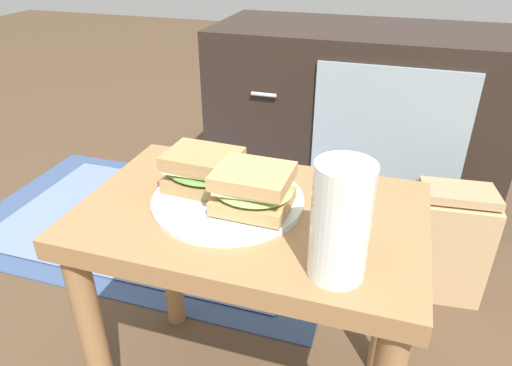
{
  "coord_description": "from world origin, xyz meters",
  "views": [
    {
      "loc": [
        0.2,
        -0.61,
        0.87
      ],
      "look_at": [
        0.01,
        0.0,
        0.51
      ],
      "focal_mm": 32.68,
      "sensor_mm": 36.0,
      "label": 1
    }
  ],
  "objects_px": {
    "plate": "(228,200)",
    "beer_glass": "(340,224)",
    "tv_cabinet": "(356,114)",
    "sandwich_front": "(204,170)",
    "sandwich_back": "(253,189)",
    "paper_bag": "(448,241)"
  },
  "relations": [
    {
      "from": "sandwich_back",
      "to": "paper_bag",
      "type": "distance_m",
      "value": 0.71
    },
    {
      "from": "plate",
      "to": "sandwich_front",
      "type": "distance_m",
      "value": 0.07
    },
    {
      "from": "sandwich_front",
      "to": "beer_glass",
      "type": "xyz_separation_m",
      "value": [
        0.25,
        -0.14,
        0.04
      ]
    },
    {
      "from": "sandwich_back",
      "to": "beer_glass",
      "type": "height_order",
      "value": "beer_glass"
    },
    {
      "from": "sandwich_front",
      "to": "sandwich_back",
      "type": "xyz_separation_m",
      "value": [
        0.1,
        -0.04,
        0.0
      ]
    },
    {
      "from": "plate",
      "to": "beer_glass",
      "type": "height_order",
      "value": "beer_glass"
    },
    {
      "from": "plate",
      "to": "paper_bag",
      "type": "distance_m",
      "value": 0.7
    },
    {
      "from": "sandwich_front",
      "to": "sandwich_back",
      "type": "relative_size",
      "value": 1.06
    },
    {
      "from": "plate",
      "to": "paper_bag",
      "type": "bearing_deg",
      "value": 47.57
    },
    {
      "from": "sandwich_front",
      "to": "beer_glass",
      "type": "relative_size",
      "value": 0.84
    },
    {
      "from": "plate",
      "to": "sandwich_front",
      "type": "xyz_separation_m",
      "value": [
        -0.05,
        0.02,
        0.04
      ]
    },
    {
      "from": "beer_glass",
      "to": "sandwich_back",
      "type": "bearing_deg",
      "value": 144.8
    },
    {
      "from": "plate",
      "to": "sandwich_back",
      "type": "relative_size",
      "value": 1.97
    },
    {
      "from": "tv_cabinet",
      "to": "beer_glass",
      "type": "relative_size",
      "value": 5.91
    },
    {
      "from": "plate",
      "to": "sandwich_front",
      "type": "height_order",
      "value": "sandwich_front"
    },
    {
      "from": "tv_cabinet",
      "to": "sandwich_back",
      "type": "xyz_separation_m",
      "value": [
        -0.06,
        -0.96,
        0.22
      ]
    },
    {
      "from": "paper_bag",
      "to": "plate",
      "type": "bearing_deg",
      "value": -132.43
    },
    {
      "from": "sandwich_back",
      "to": "beer_glass",
      "type": "distance_m",
      "value": 0.19
    },
    {
      "from": "tv_cabinet",
      "to": "sandwich_front",
      "type": "xyz_separation_m",
      "value": [
        -0.16,
        -0.92,
        0.21
      ]
    },
    {
      "from": "sandwich_back",
      "to": "tv_cabinet",
      "type": "bearing_deg",
      "value": 86.17
    },
    {
      "from": "tv_cabinet",
      "to": "sandwich_front",
      "type": "height_order",
      "value": "tv_cabinet"
    },
    {
      "from": "beer_glass",
      "to": "paper_bag",
      "type": "height_order",
      "value": "beer_glass"
    }
  ]
}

